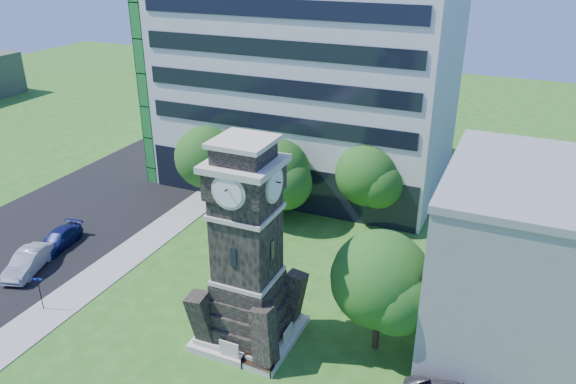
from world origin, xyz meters
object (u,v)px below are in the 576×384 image
at_px(clock_tower, 247,259).
at_px(park_bench, 258,363).
at_px(car_street_north, 59,239).
at_px(car_street_mid, 28,262).
at_px(street_sign, 40,289).

height_order(clock_tower, park_bench, clock_tower).
bearing_deg(clock_tower, car_street_north, 168.91).
bearing_deg(clock_tower, car_street_mid, 180.00).
bearing_deg(car_street_mid, clock_tower, -17.51).
bearing_deg(park_bench, car_street_mid, 174.51).
bearing_deg(clock_tower, park_bench, -54.12).
bearing_deg(car_street_mid, car_street_north, 83.26).
relative_size(car_street_mid, car_street_north, 1.05).
relative_size(car_street_mid, street_sign, 1.94).
height_order(clock_tower, street_sign, clock_tower).
distance_m(clock_tower, car_street_mid, 18.03).
bearing_deg(street_sign, park_bench, -17.79).
xyz_separation_m(car_street_mid, park_bench, (19.21, -2.43, -0.25)).
height_order(park_bench, street_sign, street_sign).
relative_size(clock_tower, car_street_north, 2.78).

